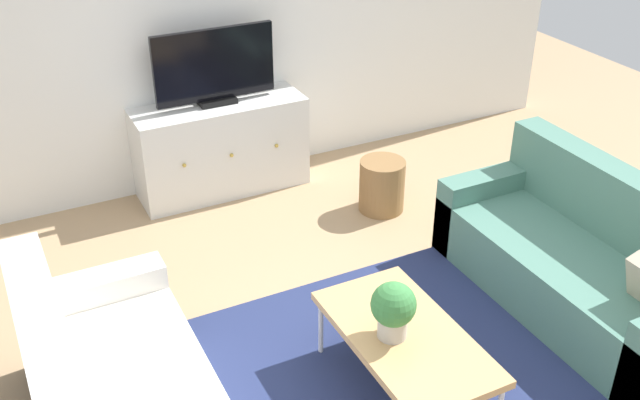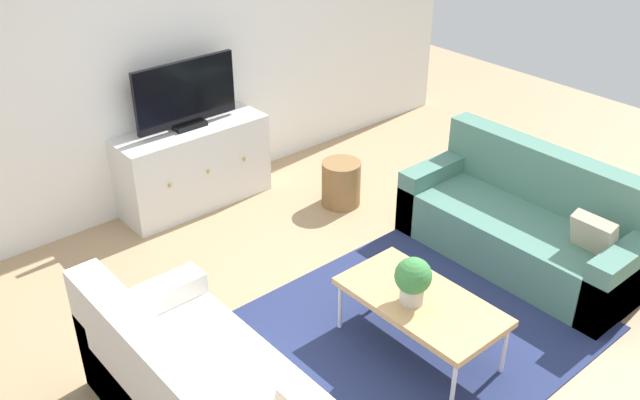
# 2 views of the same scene
# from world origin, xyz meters

# --- Properties ---
(ground_plane) EXTENTS (10.00, 10.00, 0.00)m
(ground_plane) POSITION_xyz_m (0.00, 0.00, 0.00)
(ground_plane) COLOR tan
(wall_back) EXTENTS (6.40, 0.12, 2.70)m
(wall_back) POSITION_xyz_m (0.00, 2.55, 1.35)
(wall_back) COLOR white
(wall_back) RESTS_ON ground_plane
(area_rug) EXTENTS (2.50, 1.90, 0.01)m
(area_rug) POSITION_xyz_m (0.00, -0.15, 0.01)
(area_rug) COLOR navy
(area_rug) RESTS_ON ground_plane
(couch_right_side) EXTENTS (0.80, 1.83, 0.84)m
(couch_right_side) POSITION_xyz_m (1.44, -0.10, 0.28)
(couch_right_side) COLOR #4C7A6B
(couch_right_side) RESTS_ON ground_plane
(coffee_table) EXTENTS (0.56, 1.05, 0.41)m
(coffee_table) POSITION_xyz_m (0.01, -0.30, 0.38)
(coffee_table) COLOR tan
(coffee_table) RESTS_ON ground_plane
(potted_plant) EXTENTS (0.23, 0.23, 0.31)m
(potted_plant) POSITION_xyz_m (-0.07, -0.28, 0.59)
(potted_plant) COLOR #B7B2A8
(potted_plant) RESTS_ON coffee_table
(tv_console) EXTENTS (1.31, 0.47, 0.72)m
(tv_console) POSITION_xyz_m (-0.05, 2.27, 0.36)
(tv_console) COLOR silver
(tv_console) RESTS_ON ground_plane
(flat_screen_tv) EXTENTS (0.92, 0.16, 0.57)m
(flat_screen_tv) POSITION_xyz_m (-0.05, 2.29, 1.01)
(flat_screen_tv) COLOR black
(flat_screen_tv) RESTS_ON tv_console
(wicker_basket) EXTENTS (0.34, 0.34, 0.40)m
(wicker_basket) POSITION_xyz_m (0.91, 1.43, 0.20)
(wicker_basket) COLOR olive
(wicker_basket) RESTS_ON ground_plane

